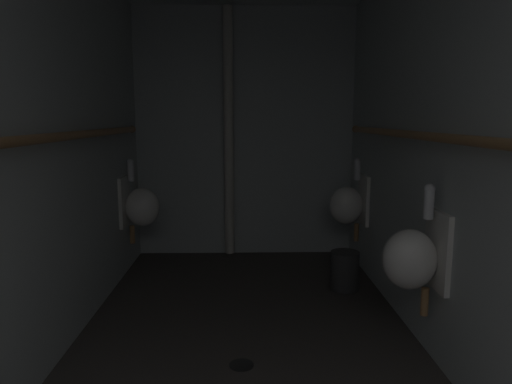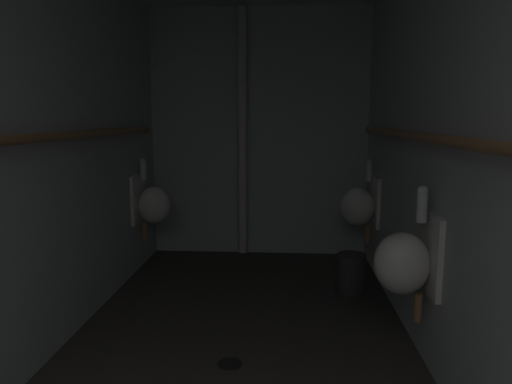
{
  "view_description": "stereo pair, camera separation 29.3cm",
  "coord_description": "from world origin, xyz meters",
  "views": [
    {
      "loc": [
        -0.01,
        -0.24,
        1.38
      ],
      "look_at": [
        0.07,
        2.91,
        0.88
      ],
      "focal_mm": 32.5,
      "sensor_mm": 36.0,
      "label": 1
    },
    {
      "loc": [
        0.28,
        -0.24,
        1.38
      ],
      "look_at": [
        0.07,
        2.91,
        0.88
      ],
      "focal_mm": 32.5,
      "sensor_mm": 36.0,
      "label": 2
    }
  ],
  "objects": [
    {
      "name": "urinal_right_far",
      "position": [
        0.93,
        3.83,
        0.61
      ],
      "size": [
        0.32,
        0.3,
        0.76
      ],
      "color": "silver"
    },
    {
      "name": "wall_back",
      "position": [
        0.0,
        4.43,
        1.22
      ],
      "size": [
        2.28,
        0.06,
        2.44
      ],
      "primitive_type": "cube",
      "color": "#AEB6B4",
      "rests_on": "ground"
    },
    {
      "name": "supply_pipe_right",
      "position": [
        1.02,
        2.19,
        1.28
      ],
      "size": [
        0.06,
        3.75,
        0.06
      ],
      "color": "#9E7042"
    },
    {
      "name": "supply_pipe_left",
      "position": [
        -1.02,
        2.19,
        1.28
      ],
      "size": [
        0.06,
        3.69,
        0.06
      ],
      "color": "#9E7042"
    },
    {
      "name": "standpipe_back_wall",
      "position": [
        -0.16,
        4.32,
        1.22
      ],
      "size": [
        0.09,
        0.09,
        2.39
      ],
      "primitive_type": "cylinder",
      "color": "beige",
      "rests_on": "ground"
    },
    {
      "name": "urinal_right_mid",
      "position": [
        0.93,
        2.22,
        0.61
      ],
      "size": [
        0.32,
        0.3,
        0.76
      ],
      "color": "silver"
    },
    {
      "name": "floor_drain",
      "position": [
        -0.03,
        2.19,
        0.0
      ],
      "size": [
        0.14,
        0.14,
        0.01
      ],
      "primitive_type": "cylinder",
      "color": "black",
      "rests_on": "ground"
    },
    {
      "name": "floor",
      "position": [
        0.0,
        2.2,
        -0.04
      ],
      "size": [
        2.28,
        4.52,
        0.08
      ],
      "primitive_type": "cube",
      "color": "#383330",
      "rests_on": "ground"
    },
    {
      "name": "urinal_left_mid",
      "position": [
        -0.93,
        3.8,
        0.61
      ],
      "size": [
        0.32,
        0.3,
        0.76
      ],
      "color": "silver"
    },
    {
      "name": "wall_left",
      "position": [
        -1.11,
        2.2,
        1.22
      ],
      "size": [
        0.06,
        4.52,
        2.44
      ],
      "primitive_type": "cube",
      "color": "#AEB6B4",
      "rests_on": "ground"
    },
    {
      "name": "waste_bin",
      "position": [
        0.8,
        3.35,
        0.16
      ],
      "size": [
        0.23,
        0.23,
        0.31
      ],
      "primitive_type": "cylinder",
      "color": "#2D2D2D",
      "rests_on": "ground"
    },
    {
      "name": "wall_right",
      "position": [
        1.11,
        2.2,
        1.22
      ],
      "size": [
        0.06,
        4.52,
        2.44
      ],
      "primitive_type": "cube",
      "color": "#AEB6B4",
      "rests_on": "ground"
    }
  ]
}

